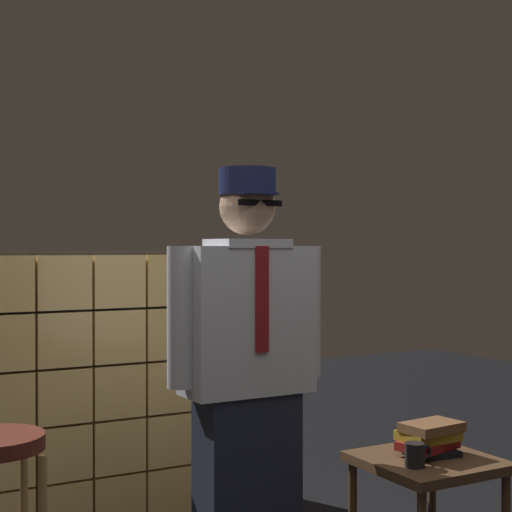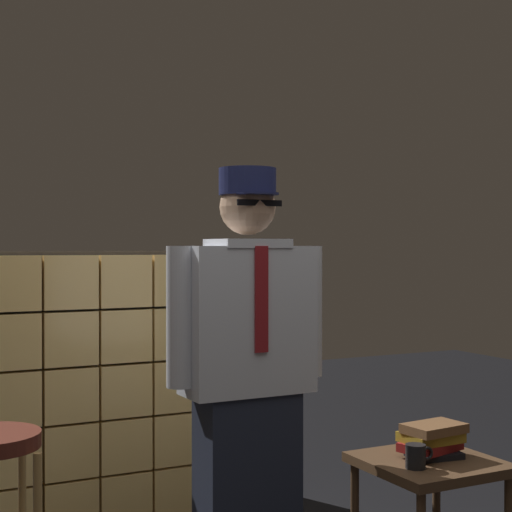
{
  "view_description": "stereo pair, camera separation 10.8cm",
  "coord_description": "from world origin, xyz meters",
  "px_view_note": "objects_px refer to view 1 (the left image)",
  "views": [
    {
      "loc": [
        -1.44,
        -2.36,
        1.43
      ],
      "look_at": [
        0.06,
        0.37,
        1.39
      ],
      "focal_mm": 54.91,
      "sensor_mm": 36.0,
      "label": 1
    },
    {
      "loc": [
        -1.34,
        -2.41,
        1.43
      ],
      "look_at": [
        0.06,
        0.37,
        1.39
      ],
      "focal_mm": 54.91,
      "sensor_mm": 36.0,
      "label": 2
    }
  ],
  "objects_px": {
    "book_stack": "(430,438)",
    "coffee_mug": "(415,455)",
    "side_table": "(427,475)",
    "standing_person": "(247,375)"
  },
  "relations": [
    {
      "from": "book_stack",
      "to": "coffee_mug",
      "type": "bearing_deg",
      "value": -147.99
    },
    {
      "from": "side_table",
      "to": "book_stack",
      "type": "bearing_deg",
      "value": 32.9
    },
    {
      "from": "book_stack",
      "to": "standing_person",
      "type": "bearing_deg",
      "value": 159.91
    },
    {
      "from": "side_table",
      "to": "coffee_mug",
      "type": "bearing_deg",
      "value": -148.17
    },
    {
      "from": "standing_person",
      "to": "coffee_mug",
      "type": "height_order",
      "value": "standing_person"
    },
    {
      "from": "standing_person",
      "to": "coffee_mug",
      "type": "bearing_deg",
      "value": -34.0
    },
    {
      "from": "coffee_mug",
      "to": "side_table",
      "type": "bearing_deg",
      "value": 31.83
    },
    {
      "from": "side_table",
      "to": "book_stack",
      "type": "distance_m",
      "value": 0.15
    },
    {
      "from": "standing_person",
      "to": "book_stack",
      "type": "relative_size",
      "value": 6.3
    },
    {
      "from": "side_table",
      "to": "coffee_mug",
      "type": "relative_size",
      "value": 4.4
    }
  ]
}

